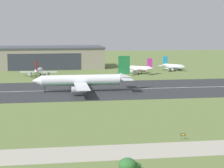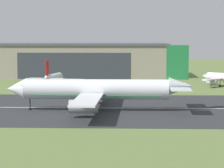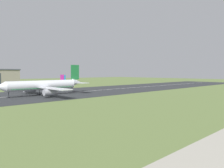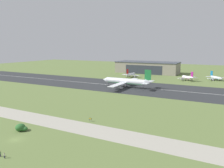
{
  "view_description": "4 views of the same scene",
  "coord_description": "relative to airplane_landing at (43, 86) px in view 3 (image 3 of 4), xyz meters",
  "views": [
    {
      "loc": [
        -21.58,
        -76.7,
        29.99
      ],
      "look_at": [
        0.49,
        63.86,
        9.85
      ],
      "focal_mm": 70.0,
      "sensor_mm": 36.0,
      "label": 1
    },
    {
      "loc": [
        3.12,
        -11.96,
        17.8
      ],
      "look_at": [
        -0.13,
        66.99,
        10.44
      ],
      "focal_mm": 85.0,
      "sensor_mm": 36.0,
      "label": 2
    },
    {
      "loc": [
        -54.7,
        10.48,
        11.46
      ],
      "look_at": [
        -0.69,
        67.04,
        7.2
      ],
      "focal_mm": 35.0,
      "sensor_mm": 36.0,
      "label": 3
    },
    {
      "loc": [
        64.75,
        -50.0,
        33.2
      ],
      "look_at": [
        -2.58,
        81.23,
        7.65
      ],
      "focal_mm": 35.0,
      "sensor_mm": 36.0,
      "label": 4
    }
  ],
  "objects": [
    {
      "name": "ground_plane",
      "position": [
        5.3,
        -53.58,
        -4.87
      ],
      "size": [
        645.11,
        645.11,
        0.0
      ],
      "primitive_type": "plane",
      "color": "olive"
    },
    {
      "name": "airplane_parked_east",
      "position": [
        39.18,
        60.0,
        -1.69
      ],
      "size": [
        17.87,
        18.37,
        9.44
      ],
      "color": "white",
      "rests_on": "ground_plane"
    },
    {
      "name": "runway_strip",
      "position": [
        5.3,
        4.2,
        -4.84
      ],
      "size": [
        405.11,
        55.91,
        0.06
      ],
      "primitive_type": "cube",
      "color": "#2B2D30",
      "rests_on": "ground_plane"
    },
    {
      "name": "runway_centreline",
      "position": [
        5.3,
        4.2,
        -4.81
      ],
      "size": [
        364.6,
        0.7,
        0.01
      ],
      "primitive_type": "cube",
      "color": "silver",
      "rests_on": "runway_strip"
    },
    {
      "name": "airplane_landing",
      "position": [
        0.0,
        0.0,
        0.0
      ],
      "size": [
        43.87,
        48.82,
        15.41
      ],
      "color": "silver",
      "rests_on": "ground_plane"
    },
    {
      "name": "airplane_parked_centre",
      "position": [
        64.11,
        74.68,
        -2.29
      ],
      "size": [
        17.75,
        17.65,
        8.7
      ],
      "color": "silver",
      "rests_on": "ground_plane"
    }
  ]
}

